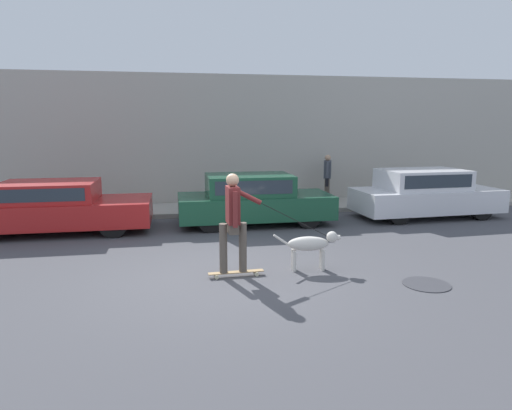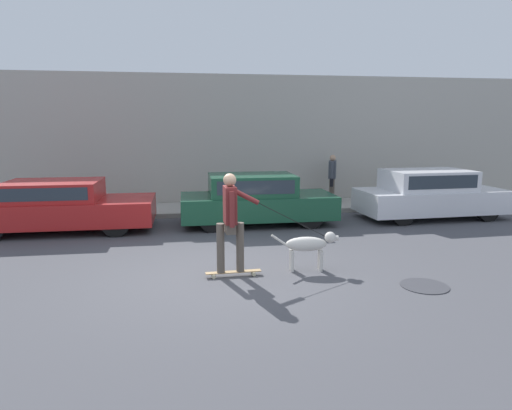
# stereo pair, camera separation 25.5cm
# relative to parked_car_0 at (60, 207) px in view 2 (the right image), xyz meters

# --- Properties ---
(ground_plane) EXTENTS (36.00, 36.00, 0.00)m
(ground_plane) POSITION_rel_parked_car_0_xyz_m (3.62, -4.08, -0.61)
(ground_plane) COLOR #47474C
(back_wall) EXTENTS (32.00, 0.30, 4.14)m
(back_wall) POSITION_rel_parked_car_0_xyz_m (3.62, 3.16, 1.46)
(back_wall) COLOR #ADA89E
(back_wall) RESTS_ON ground_plane
(sidewalk_curb) EXTENTS (30.00, 1.88, 0.13)m
(sidewalk_curb) POSITION_rel_parked_car_0_xyz_m (3.62, 2.06, -0.55)
(sidewalk_curb) COLOR #A39E93
(sidewalk_curb) RESTS_ON ground_plane
(parked_car_0) EXTENTS (4.42, 1.85, 1.24)m
(parked_car_0) POSITION_rel_parked_car_0_xyz_m (0.00, 0.00, 0.00)
(parked_car_0) COLOR black
(parked_car_0) RESTS_ON ground_plane
(parked_car_1) EXTENTS (3.99, 1.71, 1.31)m
(parked_car_1) POSITION_rel_parked_car_0_xyz_m (4.86, -0.00, 0.03)
(parked_car_1) COLOR black
(parked_car_1) RESTS_ON ground_plane
(parked_car_2) EXTENTS (4.11, 1.82, 1.35)m
(parked_car_2) POSITION_rel_parked_car_0_xyz_m (9.77, -0.00, 0.04)
(parked_car_2) COLOR black
(parked_car_2) RESTS_ON ground_plane
(dog) EXTENTS (1.21, 0.33, 0.70)m
(dog) POSITION_rel_parked_car_0_xyz_m (5.17, -3.96, -0.14)
(dog) COLOR beige
(dog) RESTS_ON ground_plane
(skateboarder) EXTENTS (2.24, 0.55, 1.79)m
(skateboarder) POSITION_rel_parked_car_0_xyz_m (3.76, -4.07, 0.42)
(skateboarder) COLOR beige
(skateboarder) RESTS_ON ground_plane
(pedestrian_with_bag) EXTENTS (0.38, 0.69, 1.51)m
(pedestrian_with_bag) POSITION_rel_parked_car_0_xyz_m (7.70, 2.29, 0.34)
(pedestrian_with_bag) COLOR brown
(pedestrian_with_bag) RESTS_ON sidewalk_curb
(manhole_cover) EXTENTS (0.77, 0.77, 0.01)m
(manhole_cover) POSITION_rel_parked_car_0_xyz_m (6.80, -5.06, -0.61)
(manhole_cover) COLOR #38383D
(manhole_cover) RESTS_ON ground_plane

